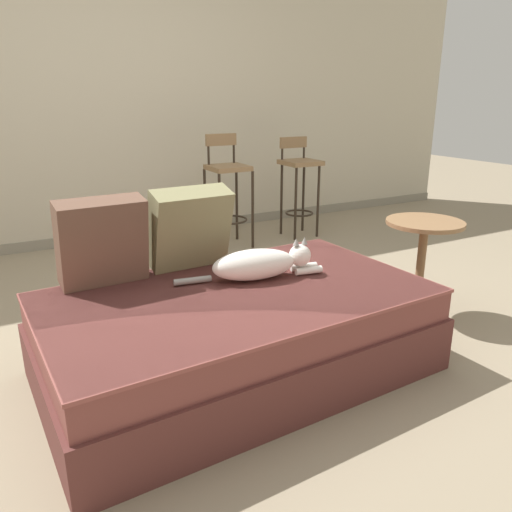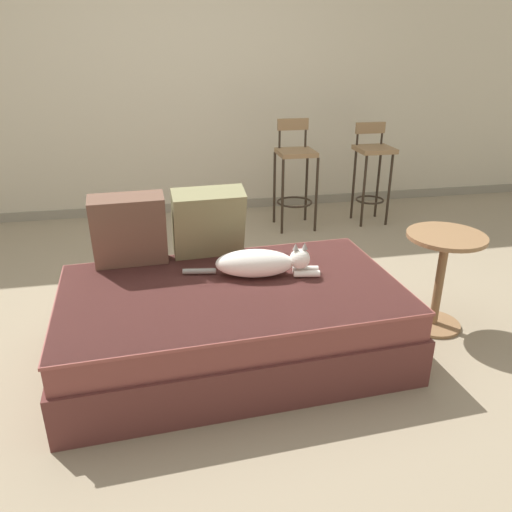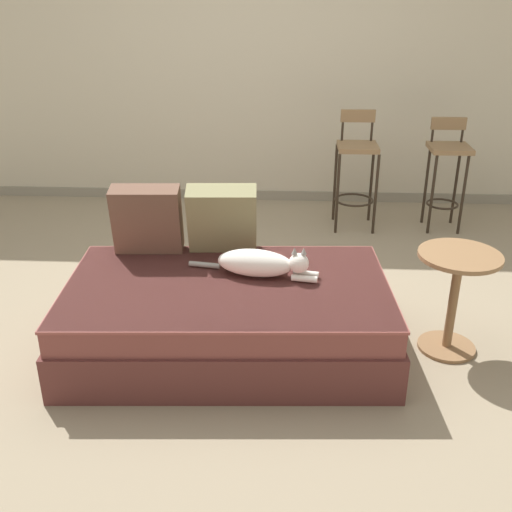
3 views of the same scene
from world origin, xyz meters
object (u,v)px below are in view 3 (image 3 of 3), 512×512
Objects in this scene: throw_pillow_middle at (222,219)px; cat at (260,263)px; bar_stool_by_doorway at (447,163)px; side_table at (455,288)px; couch at (228,316)px; bar_stool_near_window at (356,163)px; throw_pillow_corner at (147,219)px.

cat is (0.24, -0.31, -0.14)m from throw_pillow_middle.
cat is 0.81× the size of bar_stool_by_doorway.
cat reaches higher than side_table.
couch is 1.25m from side_table.
throw_pillow_middle is at bearing -121.50° from bar_stool_near_window.
side_table reaches higher than couch.
throw_pillow_middle is at bearing 99.08° from couch.
bar_stool_by_doorway reaches higher than side_table.
cat is 1.25× the size of side_table.
bar_stool_near_window is at bearing 48.43° from throw_pillow_corner.
throw_pillow_middle is at bearing 127.75° from cat.
throw_pillow_corner is 0.46× the size of bar_stool_by_doorway.
couch is 3.10× the size of side_table.
cat is at bearing -127.84° from bar_stool_by_doorway.
side_table is at bearing -79.27° from bar_stool_near_window.
throw_pillow_corner is at bearing 169.42° from side_table.
throw_pillow_middle reaches higher than cat.
bar_stool_near_window reaches higher than throw_pillow_middle.
throw_pillow_corner is 0.57× the size of cat.
throw_pillow_middle is 0.73× the size of side_table.
throw_pillow_corner is (-0.51, 0.39, 0.41)m from couch.
throw_pillow_corner is 0.71× the size of side_table.
bar_stool_near_window is 1.63× the size of side_table.
throw_pillow_corner is 0.75m from cat.
throw_pillow_corner is 2.09m from bar_stool_near_window.
throw_pillow_corner reaches higher than couch.
couch is at bearing -37.51° from throw_pillow_corner.
throw_pillow_corner is at bearing -131.57° from bar_stool_near_window.
side_table is (-0.38, -1.89, -0.18)m from bar_stool_by_doorway.
side_table is (1.06, -0.04, -0.11)m from cat.
couch is 1.90× the size of bar_stool_near_window.
bar_stool_near_window reaches higher than couch.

